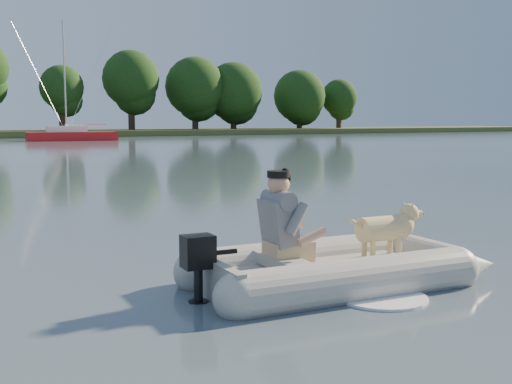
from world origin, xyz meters
TOP-DOWN VIEW (x-y plane):
  - water at (0.00, 0.00)m, footprint 160.00×160.00m
  - treeline at (7.37, 61.06)m, footprint 89.98×7.35m
  - dinghy at (0.04, -0.03)m, footprint 4.47×3.05m
  - man at (-0.62, 0.07)m, footprint 0.72×0.63m
  - dog at (0.65, -0.02)m, footprint 0.90×0.37m
  - outboard_motor at (-1.53, 0.08)m, footprint 0.41×0.30m
  - sailboat at (8.81, 46.97)m, footprint 7.17×2.75m

SIDE VIEW (x-z plane):
  - water at x=0.00m, z-range 0.00..0.00m
  - outboard_motor at x=-1.53m, z-range -0.08..0.67m
  - sailboat at x=8.81m, z-range -4.39..5.23m
  - dog at x=0.65m, z-range 0.20..0.78m
  - dinghy at x=0.04m, z-range -0.10..1.21m
  - man at x=-0.62m, z-range 0.23..1.24m
  - treeline at x=7.37m, z-range 0.63..9.90m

